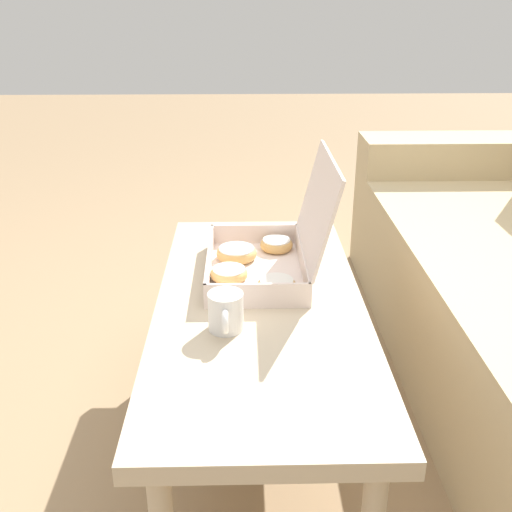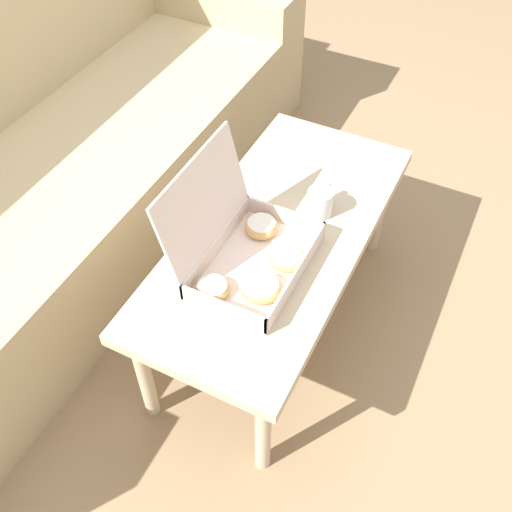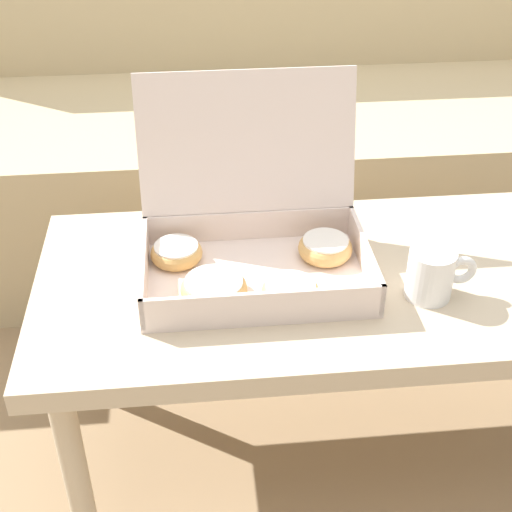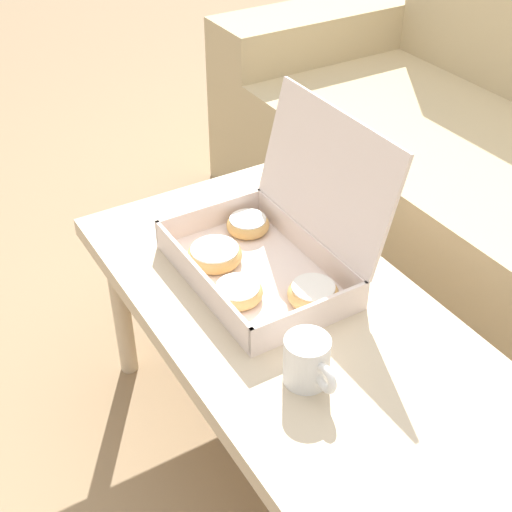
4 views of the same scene
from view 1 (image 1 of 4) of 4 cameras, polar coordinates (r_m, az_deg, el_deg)
ground_plane at (r=1.71m, az=4.01°, el=-17.51°), size 12.00×12.00×0.00m
coffee_table at (r=1.47m, az=0.39°, el=-6.00°), size 1.09×0.50×0.44m
pastry_box at (r=1.57m, az=1.06°, el=0.27°), size 0.39×0.32×0.31m
coffee_mug at (r=1.31m, az=-2.90°, el=-5.36°), size 0.12×0.08×0.09m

